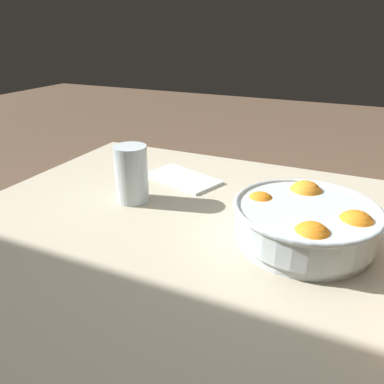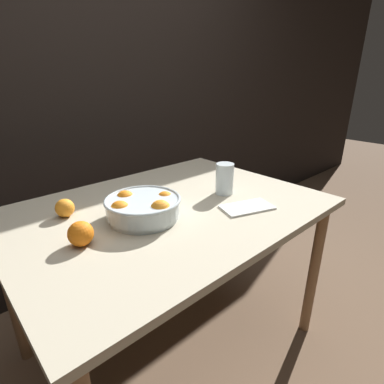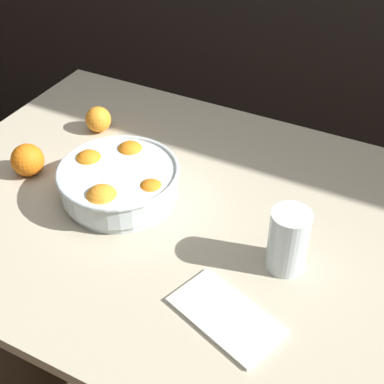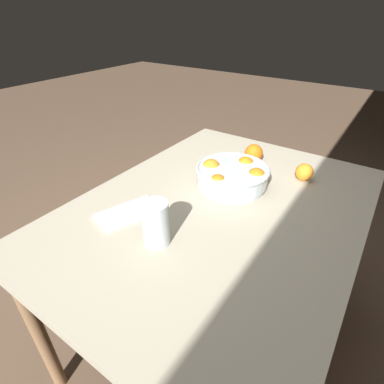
{
  "view_description": "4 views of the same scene",
  "coord_description": "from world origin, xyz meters",
  "views": [
    {
      "loc": [
        -0.21,
        0.67,
        1.18
      ],
      "look_at": [
        0.1,
        -0.03,
        0.84
      ],
      "focal_mm": 35.0,
      "sensor_mm": 36.0,
      "label": 1
    },
    {
      "loc": [
        -0.71,
        -0.93,
        1.29
      ],
      "look_at": [
        0.1,
        -0.04,
        0.82
      ],
      "focal_mm": 28.0,
      "sensor_mm": 36.0,
      "label": 2
    },
    {
      "loc": [
        0.46,
        -0.83,
        1.6
      ],
      "look_at": [
        0.04,
        -0.02,
        0.84
      ],
      "focal_mm": 50.0,
      "sensor_mm": 36.0,
      "label": 3
    },
    {
      "loc": [
        0.81,
        0.43,
        1.4
      ],
      "look_at": [
        0.07,
        -0.08,
        0.83
      ],
      "focal_mm": 28.0,
      "sensor_mm": 36.0,
      "label": 4
    }
  ],
  "objects": [
    {
      "name": "orange_loose_near_bowl",
      "position": [
        -0.36,
        0.19,
        0.81
      ],
      "size": [
        0.07,
        0.07,
        0.07
      ],
      "primitive_type": "sphere",
      "color": "orange",
      "rests_on": "dining_table"
    },
    {
      "name": "fruit_bowl",
      "position": [
        -0.14,
        -0.03,
        0.82
      ],
      "size": [
        0.29,
        0.29,
        0.1
      ],
      "color": "silver",
      "rests_on": "dining_table"
    },
    {
      "name": "orange_loose_front",
      "position": [
        -0.4,
        -0.05,
        0.81
      ],
      "size": [
        0.08,
        0.08,
        0.08
      ],
      "primitive_type": "sphere",
      "color": "orange",
      "rests_on": "dining_table"
    },
    {
      "name": "juice_glass",
      "position": [
        0.28,
        -0.06,
        0.83
      ],
      "size": [
        0.08,
        0.08,
        0.14
      ],
      "color": "#F4A314",
      "rests_on": "dining_table"
    },
    {
      "name": "ground_plane",
      "position": [
        0.0,
        0.0,
        0.0
      ],
      "size": [
        12.0,
        12.0,
        0.0
      ],
      "primitive_type": "plane",
      "color": "brown"
    },
    {
      "name": "napkin",
      "position": [
        0.23,
        -0.24,
        0.77
      ],
      "size": [
        0.24,
        0.18,
        0.01
      ],
      "primitive_type": "cube",
      "rotation": [
        0.0,
        0.0,
        -0.34
      ],
      "color": "white",
      "rests_on": "dining_table"
    },
    {
      "name": "dining_table",
      "position": [
        0.0,
        0.0,
        0.69
      ],
      "size": [
        1.29,
        0.95,
        0.77
      ],
      "color": "#B7AD93",
      "rests_on": "ground_plane"
    }
  ]
}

